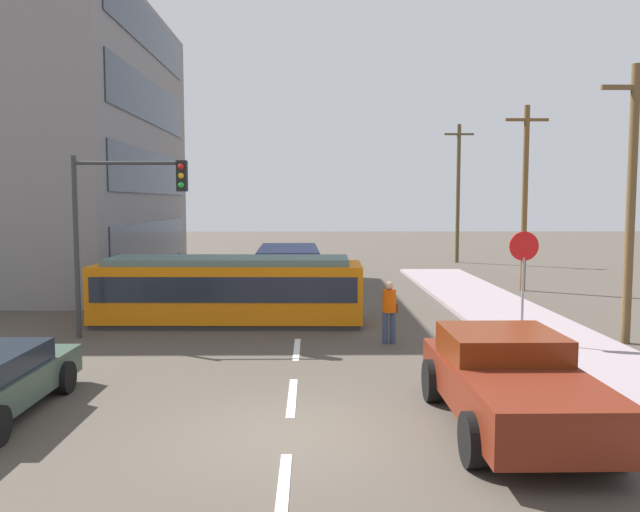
{
  "coord_description": "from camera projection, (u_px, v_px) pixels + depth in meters",
  "views": [
    {
      "loc": [
        0.37,
        -9.99,
        3.79
      ],
      "look_at": [
        0.64,
        9.33,
        2.12
      ],
      "focal_mm": 35.51,
      "sensor_mm": 36.0,
      "label": 1
    }
  ],
  "objects": [
    {
      "name": "city_bus",
      "position": [
        288.0,
        265.0,
        27.53
      ],
      "size": [
        2.68,
        6.01,
        1.8
      ],
      "color": "#3B487E",
      "rests_on": "ground"
    },
    {
      "name": "parked_sedan_mid",
      "position": [
        149.0,
        286.0,
        23.63
      ],
      "size": [
        2.11,
        4.24,
        1.19
      ],
      "color": "black",
      "rests_on": "ground"
    },
    {
      "name": "lane_stripe_2",
      "position": [
        297.0,
        349.0,
        16.25
      ],
      "size": [
        0.16,
        2.4,
        0.01
      ],
      "primitive_type": "cube",
      "color": "silver",
      "rests_on": "ground"
    },
    {
      "name": "lane_stripe_1",
      "position": [
        292.0,
        397.0,
        12.27
      ],
      "size": [
        0.16,
        2.4,
        0.01
      ],
      "primitive_type": "cube",
      "color": "silver",
      "rests_on": "ground"
    },
    {
      "name": "parked_sedan_far",
      "position": [
        186.0,
        268.0,
        30.04
      ],
      "size": [
        2.0,
        4.44,
        1.19
      ],
      "color": "navy",
      "rests_on": "ground"
    },
    {
      "name": "traffic_light_mast",
      "position": [
        121.0,
        210.0,
        17.31
      ],
      "size": [
        3.15,
        0.33,
        5.04
      ],
      "color": "#333333",
      "rests_on": "ground"
    },
    {
      "name": "lane_stripe_4",
      "position": [
        304.0,
        277.0,
        31.77
      ],
      "size": [
        0.16,
        2.4,
        0.01
      ],
      "primitive_type": "cube",
      "color": "silver",
      "rests_on": "ground"
    },
    {
      "name": "lane_stripe_0",
      "position": [
        283.0,
        491.0,
        8.28
      ],
      "size": [
        0.16,
        2.4,
        0.01
      ],
      "primitive_type": "cube",
      "color": "silver",
      "rests_on": "ground"
    },
    {
      "name": "utility_pole_far",
      "position": [
        458.0,
        191.0,
        39.02
      ],
      "size": [
        1.8,
        0.24,
        8.5
      ],
      "color": "brown",
      "rests_on": "ground"
    },
    {
      "name": "lane_stripe_3",
      "position": [
        302.0,
        294.0,
        25.79
      ],
      "size": [
        0.16,
        2.4,
        0.01
      ],
      "primitive_type": "cube",
      "color": "silver",
      "rests_on": "ground"
    },
    {
      "name": "pickup_truck_parked",
      "position": [
        510.0,
        381.0,
        10.54
      ],
      "size": [
        2.3,
        5.01,
        1.55
      ],
      "color": "#601E10",
      "rests_on": "ground"
    },
    {
      "name": "streetcar_tram",
      "position": [
        229.0,
        289.0,
        19.69
      ],
      "size": [
        8.24,
        2.72,
        2.07
      ],
      "color": "orange",
      "rests_on": "ground"
    },
    {
      "name": "ground_plane",
      "position": [
        300.0,
        320.0,
        20.24
      ],
      "size": [
        120.0,
        120.0,
        0.0
      ],
      "primitive_type": "plane",
      "color": "#494137"
    },
    {
      "name": "stop_sign",
      "position": [
        523.0,
        263.0,
        16.36
      ],
      "size": [
        0.76,
        0.07,
        2.88
      ],
      "color": "gray",
      "rests_on": "sidewalk_curb_right"
    },
    {
      "name": "utility_pole_near",
      "position": [
        631.0,
        199.0,
        16.62
      ],
      "size": [
        1.8,
        0.24,
        7.34
      ],
      "color": "brown",
      "rests_on": "ground"
    },
    {
      "name": "sidewalk_curb_right",
      "position": [
        560.0,
        346.0,
        16.34
      ],
      "size": [
        3.2,
        36.0,
        0.14
      ],
      "primitive_type": "cube",
      "color": "gray",
      "rests_on": "ground"
    },
    {
      "name": "utility_pole_mid",
      "position": [
        525.0,
        195.0,
        26.62
      ],
      "size": [
        1.8,
        0.24,
        7.79
      ],
      "color": "brown",
      "rests_on": "ground"
    },
    {
      "name": "pedestrian_crossing",
      "position": [
        389.0,
        309.0,
        16.85
      ],
      "size": [
        0.48,
        0.36,
        1.67
      ],
      "color": "#323C55",
      "rests_on": "ground"
    }
  ]
}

